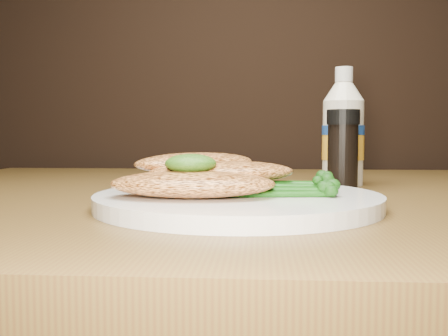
{
  "coord_description": "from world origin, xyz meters",
  "views": [
    {
      "loc": [
        -0.07,
        0.38,
        0.83
      ],
      "look_at": [
        -0.11,
        0.92,
        0.79
      ],
      "focal_mm": 41.9,
      "sensor_mm": 36.0,
      "label": 1
    }
  ],
  "objects": [
    {
      "name": "chicken_back",
      "position": [
        -0.14,
        0.95,
        0.79
      ],
      "size": [
        0.16,
        0.15,
        0.02
      ],
      "primitive_type": "ellipsoid",
      "rotation": [
        0.0,
        0.0,
        0.68
      ],
      "color": "#FB9D4F",
      "rests_on": "plate"
    },
    {
      "name": "pepper_grinder",
      "position": [
        0.04,
        1.08,
        0.8
      ],
      "size": [
        0.05,
        0.05,
        0.11
      ],
      "primitive_type": null,
      "rotation": [
        0.0,
        0.0,
        -0.28
      ],
      "color": "black",
      "rests_on": "dining_table"
    },
    {
      "name": "chicken_mid",
      "position": [
        -0.11,
        0.91,
        0.79
      ],
      "size": [
        0.17,
        0.11,
        0.02
      ],
      "primitive_type": "ellipsoid",
      "rotation": [
        0.0,
        0.0,
        0.28
      ],
      "color": "#FB9D4F",
      "rests_on": "plate"
    },
    {
      "name": "mayo_bottle",
      "position": [
        0.05,
        1.14,
        0.83
      ],
      "size": [
        0.08,
        0.08,
        0.17
      ],
      "primitive_type": null,
      "rotation": [
        0.0,
        0.0,
        -0.38
      ],
      "color": "beige",
      "rests_on": "dining_table"
    },
    {
      "name": "broccolini_bundle",
      "position": [
        -0.06,
        0.91,
        0.78
      ],
      "size": [
        0.15,
        0.12,
        0.02
      ],
      "primitive_type": null,
      "rotation": [
        0.0,
        0.0,
        -0.05
      ],
      "color": "#185312",
      "rests_on": "plate"
    },
    {
      "name": "chicken_front",
      "position": [
        -0.14,
        0.87,
        0.78
      ],
      "size": [
        0.16,
        0.09,
        0.03
      ],
      "primitive_type": "ellipsoid",
      "rotation": [
        0.0,
        0.0,
        0.03
      ],
      "color": "#FB9D4F",
      "rests_on": "plate"
    },
    {
      "name": "plate",
      "position": [
        -0.09,
        0.9,
        0.76
      ],
      "size": [
        0.29,
        0.29,
        0.01
      ],
      "primitive_type": "cylinder",
      "color": "white",
      "rests_on": "dining_table"
    },
    {
      "name": "pesto_front",
      "position": [
        -0.14,
        0.88,
        0.8
      ],
      "size": [
        0.06,
        0.06,
        0.02
      ],
      "primitive_type": "ellipsoid",
      "rotation": [
        0.0,
        0.0,
        0.33
      ],
      "color": "black",
      "rests_on": "chicken_front"
    }
  ]
}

